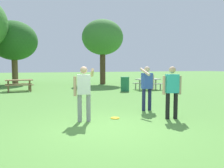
{
  "coord_description": "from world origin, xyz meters",
  "views": [
    {
      "loc": [
        -1.94,
        -5.49,
        1.64
      ],
      "look_at": [
        0.86,
        2.12,
        1.0
      ],
      "focal_mm": 35.66,
      "sensor_mm": 36.0,
      "label": 1
    }
  ],
  "objects_px": {
    "person_bystander": "(147,85)",
    "picnic_table_far": "(19,83)",
    "trash_can_beside_table": "(125,84)",
    "tree_back_left": "(14,41)",
    "tree_back_right": "(103,38)",
    "picnic_table_near": "(148,82)",
    "frisbee": "(115,118)",
    "person_catcher": "(84,89)",
    "person_thrower": "(172,89)"
  },
  "relations": [
    {
      "from": "person_bystander",
      "to": "picnic_table_far",
      "type": "bearing_deg",
      "value": 118.54
    },
    {
      "from": "trash_can_beside_table",
      "to": "tree_back_left",
      "type": "bearing_deg",
      "value": 128.24
    },
    {
      "from": "picnic_table_far",
      "to": "person_bystander",
      "type": "bearing_deg",
      "value": -61.46
    },
    {
      "from": "tree_back_right",
      "to": "picnic_table_far",
      "type": "bearing_deg",
      "value": -151.61
    },
    {
      "from": "picnic_table_near",
      "to": "trash_can_beside_table",
      "type": "xyz_separation_m",
      "value": [
        -1.93,
        -0.37,
        -0.08
      ]
    },
    {
      "from": "tree_back_left",
      "to": "frisbee",
      "type": "bearing_deg",
      "value": -76.72
    },
    {
      "from": "picnic_table_near",
      "to": "tree_back_left",
      "type": "bearing_deg",
      "value": 136.16
    },
    {
      "from": "trash_can_beside_table",
      "to": "tree_back_left",
      "type": "relative_size",
      "value": 0.16
    },
    {
      "from": "frisbee",
      "to": "trash_can_beside_table",
      "type": "relative_size",
      "value": 0.3
    },
    {
      "from": "person_bystander",
      "to": "trash_can_beside_table",
      "type": "bearing_deg",
      "value": 73.65
    },
    {
      "from": "person_catcher",
      "to": "picnic_table_near",
      "type": "distance_m",
      "value": 9.78
    },
    {
      "from": "frisbee",
      "to": "picnic_table_far",
      "type": "distance_m",
      "value": 10.05
    },
    {
      "from": "person_thrower",
      "to": "picnic_table_near",
      "type": "bearing_deg",
      "value": 65.39
    },
    {
      "from": "person_catcher",
      "to": "tree_back_right",
      "type": "height_order",
      "value": "tree_back_right"
    },
    {
      "from": "picnic_table_far",
      "to": "person_catcher",
      "type": "bearing_deg",
      "value": -77.11
    },
    {
      "from": "trash_can_beside_table",
      "to": "person_thrower",
      "type": "bearing_deg",
      "value": -102.86
    },
    {
      "from": "trash_can_beside_table",
      "to": "tree_back_left",
      "type": "height_order",
      "value": "tree_back_left"
    },
    {
      "from": "person_catcher",
      "to": "picnic_table_far",
      "type": "height_order",
      "value": "person_catcher"
    },
    {
      "from": "person_thrower",
      "to": "picnic_table_far",
      "type": "height_order",
      "value": "person_thrower"
    },
    {
      "from": "person_catcher",
      "to": "trash_can_beside_table",
      "type": "xyz_separation_m",
      "value": [
        4.4,
        7.07,
        -0.48
      ]
    },
    {
      "from": "person_thrower",
      "to": "frisbee",
      "type": "distance_m",
      "value": 2.0
    },
    {
      "from": "person_catcher",
      "to": "picnic_table_far",
      "type": "relative_size",
      "value": 0.9
    },
    {
      "from": "picnic_table_near",
      "to": "tree_back_right",
      "type": "xyz_separation_m",
      "value": [
        -1.45,
        5.94,
        3.73
      ]
    },
    {
      "from": "frisbee",
      "to": "picnic_table_far",
      "type": "xyz_separation_m",
      "value": [
        -3.19,
        9.51,
        0.55
      ]
    },
    {
      "from": "person_catcher",
      "to": "tree_back_left",
      "type": "bearing_deg",
      "value": 99.84
    },
    {
      "from": "person_bystander",
      "to": "trash_can_beside_table",
      "type": "xyz_separation_m",
      "value": [
        1.84,
        6.26,
        -0.48
      ]
    },
    {
      "from": "person_bystander",
      "to": "tree_back_left",
      "type": "distance_m",
      "value": 16.61
    },
    {
      "from": "tree_back_right",
      "to": "frisbee",
      "type": "bearing_deg",
      "value": -106.23
    },
    {
      "from": "person_catcher",
      "to": "person_bystander",
      "type": "relative_size",
      "value": 1.0
    },
    {
      "from": "person_thrower",
      "to": "person_catcher",
      "type": "bearing_deg",
      "value": 166.98
    },
    {
      "from": "tree_back_left",
      "to": "tree_back_right",
      "type": "height_order",
      "value": "tree_back_right"
    },
    {
      "from": "person_bystander",
      "to": "picnic_table_near",
      "type": "xyz_separation_m",
      "value": [
        3.77,
        6.63,
        -0.4
      ]
    },
    {
      "from": "person_thrower",
      "to": "trash_can_beside_table",
      "type": "relative_size",
      "value": 1.71
    },
    {
      "from": "person_thrower",
      "to": "tree_back_right",
      "type": "distance_m",
      "value": 14.56
    },
    {
      "from": "picnic_table_near",
      "to": "picnic_table_far",
      "type": "relative_size",
      "value": 0.97
    },
    {
      "from": "person_thrower",
      "to": "picnic_table_far",
      "type": "bearing_deg",
      "value": 115.44
    },
    {
      "from": "person_catcher",
      "to": "person_bystander",
      "type": "xyz_separation_m",
      "value": [
        2.57,
        0.81,
        0.0
      ]
    },
    {
      "from": "frisbee",
      "to": "person_thrower",
      "type": "bearing_deg",
      "value": -21.71
    },
    {
      "from": "picnic_table_far",
      "to": "tree_back_left",
      "type": "xyz_separation_m",
      "value": [
        -0.63,
        6.67,
        3.44
      ]
    },
    {
      "from": "person_catcher",
      "to": "picnic_table_near",
      "type": "relative_size",
      "value": 0.93
    },
    {
      "from": "picnic_table_far",
      "to": "trash_can_beside_table",
      "type": "height_order",
      "value": "trash_can_beside_table"
    },
    {
      "from": "frisbee",
      "to": "trash_can_beside_table",
      "type": "height_order",
      "value": "trash_can_beside_table"
    },
    {
      "from": "frisbee",
      "to": "tree_back_left",
      "type": "height_order",
      "value": "tree_back_left"
    },
    {
      "from": "picnic_table_near",
      "to": "picnic_table_far",
      "type": "bearing_deg",
      "value": 166.05
    },
    {
      "from": "person_catcher",
      "to": "trash_can_beside_table",
      "type": "height_order",
      "value": "person_catcher"
    },
    {
      "from": "person_thrower",
      "to": "tree_back_right",
      "type": "relative_size",
      "value": 0.28
    },
    {
      "from": "person_bystander",
      "to": "person_thrower",
      "type": "bearing_deg",
      "value": -86.72
    },
    {
      "from": "person_catcher",
      "to": "picnic_table_far",
      "type": "bearing_deg",
      "value": 102.89
    },
    {
      "from": "frisbee",
      "to": "trash_can_beside_table",
      "type": "xyz_separation_m",
      "value": [
        3.4,
        7.02,
        0.47
      ]
    },
    {
      "from": "picnic_table_near",
      "to": "picnic_table_far",
      "type": "distance_m",
      "value": 8.78
    }
  ]
}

